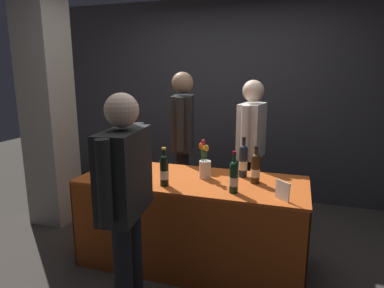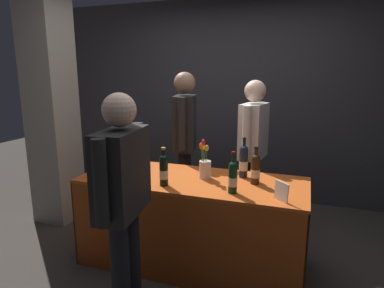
% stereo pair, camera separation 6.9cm
% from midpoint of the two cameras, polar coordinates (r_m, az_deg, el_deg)
% --- Properties ---
extents(ground_plane, '(12.00, 12.00, 0.00)m').
position_cam_midpoint_polar(ground_plane, '(3.13, -0.67, -19.65)').
color(ground_plane, '#38332D').
extents(back_partition, '(6.74, 0.12, 2.59)m').
position_cam_midpoint_polar(back_partition, '(4.44, 6.91, 7.53)').
color(back_partition, '#2D2D33').
rests_on(back_partition, ground_plane).
extents(concrete_pillar, '(0.41, 0.41, 3.54)m').
position_cam_midpoint_polar(concrete_pillar, '(3.89, -24.79, 12.87)').
color(concrete_pillar, gray).
rests_on(concrete_pillar, ground_plane).
extents(tasting_table, '(1.89, 0.75, 0.78)m').
position_cam_midpoint_polar(tasting_table, '(2.88, -0.70, -10.47)').
color(tasting_table, '#B74C19').
rests_on(tasting_table, ground_plane).
extents(featured_wine_bottle, '(0.07, 0.07, 0.31)m').
position_cam_midpoint_polar(featured_wine_bottle, '(2.69, 10.21, -4.12)').
color(featured_wine_bottle, '#38230F').
rests_on(featured_wine_bottle, tasting_table).
extents(display_bottle_0, '(0.07, 0.07, 0.34)m').
position_cam_midpoint_polar(display_bottle_0, '(2.89, -16.82, -3.09)').
color(display_bottle_0, '#38230F').
rests_on(display_bottle_0, tasting_table).
extents(display_bottle_1, '(0.07, 0.07, 0.35)m').
position_cam_midpoint_polar(display_bottle_1, '(2.83, 8.18, -2.84)').
color(display_bottle_1, '#192333').
rests_on(display_bottle_1, tasting_table).
extents(display_bottle_2, '(0.07, 0.07, 0.31)m').
position_cam_midpoint_polar(display_bottle_2, '(2.60, -5.59, -4.44)').
color(display_bottle_2, black).
rests_on(display_bottle_2, tasting_table).
extents(display_bottle_3, '(0.07, 0.07, 0.32)m').
position_cam_midpoint_polar(display_bottle_3, '(2.46, 6.46, -5.58)').
color(display_bottle_3, black).
rests_on(display_bottle_3, tasting_table).
extents(wine_glass_near_vendor, '(0.06, 0.06, 0.12)m').
position_cam_midpoint_polar(wine_glass_near_vendor, '(3.27, -13.55, -2.14)').
color(wine_glass_near_vendor, silver).
rests_on(wine_glass_near_vendor, tasting_table).
extents(flower_vase, '(0.11, 0.10, 0.34)m').
position_cam_midpoint_polar(flower_vase, '(2.79, 1.53, -3.78)').
color(flower_vase, silver).
rests_on(flower_vase, tasting_table).
extents(brochure_stand, '(0.11, 0.10, 0.14)m').
position_cam_midpoint_polar(brochure_stand, '(2.41, 14.61, -7.82)').
color(brochure_stand, silver).
rests_on(brochure_stand, tasting_table).
extents(vendor_presenter, '(0.29, 0.55, 1.66)m').
position_cam_midpoint_polar(vendor_presenter, '(3.57, -2.16, 1.60)').
color(vendor_presenter, black).
rests_on(vendor_presenter, ground_plane).
extents(vendor_assistant, '(0.26, 0.57, 1.58)m').
position_cam_midpoint_polar(vendor_assistant, '(3.45, 9.65, 0.20)').
color(vendor_assistant, black).
rests_on(vendor_assistant, ground_plane).
extents(taster_foreground_right, '(0.27, 0.64, 1.54)m').
position_cam_midpoint_polar(taster_foreground_right, '(2.15, -12.39, -7.83)').
color(taster_foreground_right, black).
rests_on(taster_foreground_right, ground_plane).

